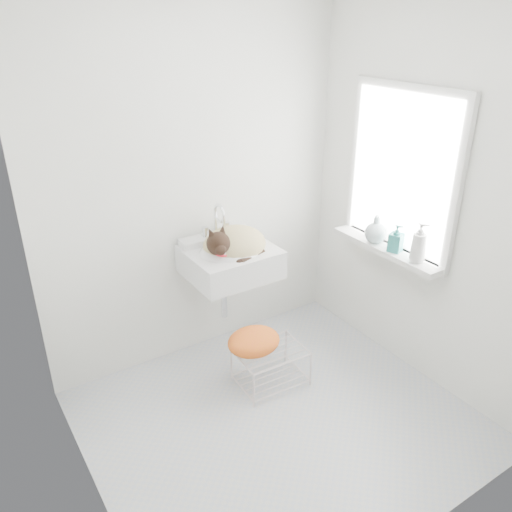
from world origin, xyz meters
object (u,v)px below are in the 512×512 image
wire_rack (271,364)px  bottle_a (416,261)px  bottle_c (375,242)px  sink (230,249)px  bottle_b (395,251)px  cat (233,244)px

wire_rack → bottle_a: 1.16m
bottle_c → bottle_a: bearing=-90.0°
bottle_c → sink: bearing=153.7°
sink → bottle_b: sink is taller
sink → cat: (0.01, -0.02, 0.04)m
sink → cat: size_ratio=1.28×
cat → bottle_a: (0.88, -0.79, -0.04)m
wire_rack → bottle_a: bearing=-24.7°
bottle_b → sink: bearing=145.0°
bottle_a → bottle_b: (0.00, 0.18, 0.00)m
bottle_a → bottle_c: 0.37m
bottle_b → bottle_c: bottle_c is taller
sink → cat: bearing=-55.3°
bottle_b → bottle_c: 0.18m
wire_rack → cat: bearing=95.5°
cat → wire_rack: cat is taller
sink → cat: cat is taller
bottle_a → bottle_c: bottle_a is taller
bottle_a → bottle_c: size_ratio=1.13×
bottle_a → bottle_c: bearing=90.0°
bottle_a → bottle_c: (0.00, 0.37, 0.00)m
sink → bottle_a: size_ratio=2.66×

